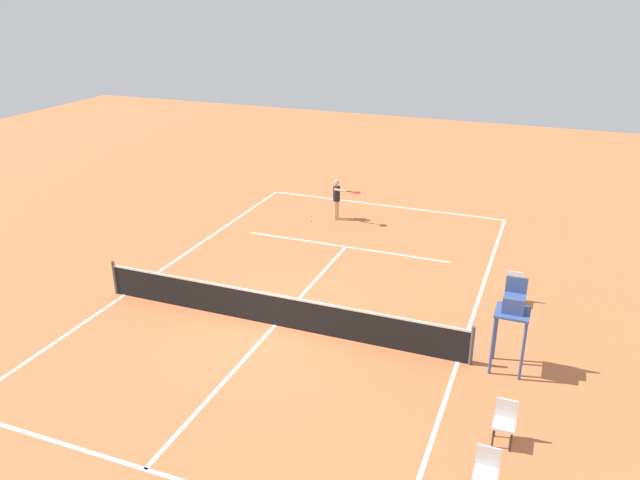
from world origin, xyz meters
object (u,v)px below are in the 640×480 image
umpire_chair (513,311)px  courtside_chair_mid (513,286)px  player_serving (338,196)px  courtside_chair_far (486,470)px  tennis_ball (311,220)px  courtside_chair_near (505,420)px

umpire_chair → courtside_chair_mid: (0.21, -3.61, -1.07)m
player_serving → umpire_chair: size_ratio=0.68×
player_serving → courtside_chair_far: bearing=35.8°
tennis_ball → courtside_chair_near: (-8.57, 10.64, 0.50)m
tennis_ball → courtside_chair_mid: (-8.14, 4.25, 0.50)m
player_serving → tennis_ball: bearing=-51.4°
courtside_chair_far → player_serving: bearing=-59.6°
courtside_chair_mid → courtside_chair_far: size_ratio=1.00×
umpire_chair → courtside_chair_far: (-0.06, 4.35, -1.07)m
umpire_chair → courtside_chair_mid: size_ratio=2.54×
player_serving → courtside_chair_far: (-7.50, 12.80, -0.44)m
courtside_chair_near → courtside_chair_mid: bearing=-86.2°
courtside_chair_mid → courtside_chair_far: (-0.27, 7.96, 0.00)m
courtside_chair_near → courtside_chair_far: 1.58m
umpire_chair → courtside_chair_mid: umpire_chair is taller
player_serving → tennis_ball: player_serving is taller
umpire_chair → courtside_chair_near: bearing=94.5°
courtside_chair_mid → courtside_chair_near: bearing=93.8°
umpire_chair → player_serving: bearing=-48.6°
tennis_ball → courtside_chair_far: bearing=124.6°
courtside_chair_near → umpire_chair: bearing=-85.5°
player_serving → courtside_chair_mid: (-7.24, 4.85, -0.44)m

